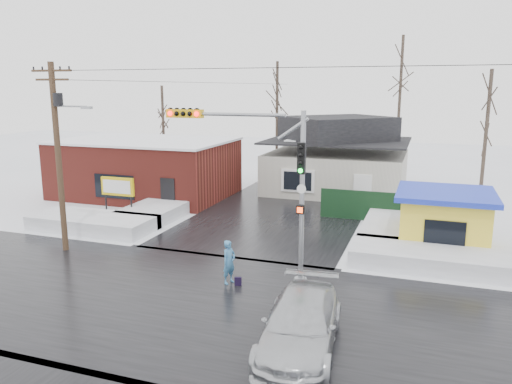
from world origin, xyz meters
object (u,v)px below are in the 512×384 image
(traffic_signal, at_px, (264,173))
(car, at_px, (301,325))
(pedestrian, at_px, (229,262))
(marquee_sign, at_px, (118,188))
(kiosk, at_px, (444,219))
(utility_pole, at_px, (59,147))

(traffic_signal, relative_size, car, 1.29)
(pedestrian, bearing_deg, marquee_sign, 75.15)
(kiosk, height_order, car, kiosk)
(car, bearing_deg, pedestrian, 128.82)
(marquee_sign, xyz_separation_m, pedestrian, (10.21, -7.28, -1.02))
(traffic_signal, xyz_separation_m, marquee_sign, (-11.43, 6.53, -2.62))
(marquee_sign, xyz_separation_m, car, (14.24, -11.40, -1.13))
(traffic_signal, xyz_separation_m, pedestrian, (-1.22, -0.75, -3.64))
(traffic_signal, distance_m, kiosk, 10.43)
(marquee_sign, relative_size, car, 0.47)
(traffic_signal, relative_size, pedestrian, 3.90)
(utility_pole, bearing_deg, marquee_sign, 100.13)
(car, bearing_deg, traffic_signal, 114.37)
(traffic_signal, height_order, car, traffic_signal)
(utility_pole, bearing_deg, traffic_signal, -2.95)
(kiosk, bearing_deg, utility_pole, -159.56)
(kiosk, xyz_separation_m, car, (-4.26, -11.90, -0.67))
(traffic_signal, bearing_deg, marquee_sign, 150.28)
(traffic_signal, xyz_separation_m, utility_pole, (-10.36, 0.53, 0.57))
(utility_pole, distance_m, pedestrian, 10.15)
(traffic_signal, xyz_separation_m, car, (2.80, -4.87, -3.75))
(traffic_signal, xyz_separation_m, kiosk, (7.07, 7.03, -3.08))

